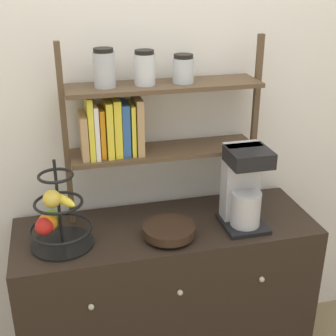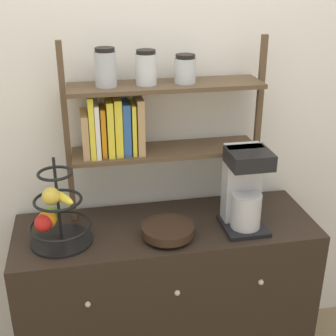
{
  "view_description": "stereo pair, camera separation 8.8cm",
  "coord_description": "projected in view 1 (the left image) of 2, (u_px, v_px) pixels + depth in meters",
  "views": [
    {
      "loc": [
        -0.42,
        -1.48,
        1.85
      ],
      "look_at": [
        0.01,
        0.23,
        1.09
      ],
      "focal_mm": 50.0,
      "sensor_mm": 36.0,
      "label": 1
    },
    {
      "loc": [
        -0.33,
        -1.5,
        1.85
      ],
      "look_at": [
        0.01,
        0.23,
        1.09
      ],
      "focal_mm": 50.0,
      "sensor_mm": 36.0,
      "label": 2
    }
  ],
  "objects": [
    {
      "name": "wall_back",
      "position": [
        152.0,
        101.0,
        2.07
      ],
      "size": [
        7.0,
        0.05,
        2.6
      ],
      "primitive_type": "cube",
      "color": "silver",
      "rests_on": "ground_plane"
    },
    {
      "name": "wooden_bowl",
      "position": [
        169.0,
        231.0,
        1.92
      ],
      "size": [
        0.22,
        0.22,
        0.05
      ],
      "color": "black",
      "rests_on": "sideboard"
    },
    {
      "name": "shelf_hutch",
      "position": [
        138.0,
        115.0,
        1.93
      ],
      "size": [
        0.85,
        0.2,
        0.77
      ],
      "color": "brown",
      "rests_on": "sideboard"
    },
    {
      "name": "sideboard",
      "position": [
        166.0,
        301.0,
        2.18
      ],
      "size": [
        1.3,
        0.47,
        0.82
      ],
      "color": "black",
      "rests_on": "ground_plane"
    },
    {
      "name": "coffee_maker",
      "position": [
        244.0,
        187.0,
        1.97
      ],
      "size": [
        0.18,
        0.2,
        0.36
      ],
      "color": "black",
      "rests_on": "sideboard"
    },
    {
      "name": "fruit_stand",
      "position": [
        56.0,
        219.0,
        1.83
      ],
      "size": [
        0.25,
        0.25,
        0.37
      ],
      "color": "black",
      "rests_on": "sideboard"
    }
  ]
}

